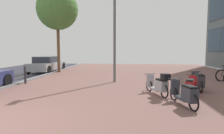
# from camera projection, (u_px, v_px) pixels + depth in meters

# --- Properties ---
(ground) EXTENTS (21.00, 40.00, 0.13)m
(ground) POSITION_uv_depth(u_px,v_px,m) (38.00, 131.00, 4.31)
(ground) COLOR #22202F
(scooter_near) EXTENTS (0.90, 1.63, 0.75)m
(scooter_near) POSITION_uv_depth(u_px,v_px,m) (191.00, 86.00, 7.69)
(scooter_near) COLOR black
(scooter_near) RESTS_ON ground
(scooter_mid) EXTENTS (0.57, 1.87, 0.81)m
(scooter_mid) POSITION_uv_depth(u_px,v_px,m) (198.00, 81.00, 8.47)
(scooter_mid) COLOR black
(scooter_mid) RESTS_ON ground
(scooter_far) EXTENTS (0.70, 1.74, 0.83)m
(scooter_far) POSITION_uv_depth(u_px,v_px,m) (185.00, 94.00, 6.09)
(scooter_far) COLOR black
(scooter_far) RESTS_ON ground
(scooter_extra) EXTENTS (0.88, 1.65, 0.96)m
(scooter_extra) POSITION_uv_depth(u_px,v_px,m) (159.00, 85.00, 7.55)
(scooter_extra) COLOR black
(scooter_extra) RESTS_ON ground
(parked_car_far) EXTENTS (1.79, 4.32, 1.26)m
(parked_car_far) POSITION_uv_depth(u_px,v_px,m) (47.00, 64.00, 15.96)
(parked_car_far) COLOR #A4A8AA
(parked_car_far) RESTS_ON ground
(lamp_post) EXTENTS (0.20, 0.52, 5.90)m
(lamp_post) POSITION_uv_depth(u_px,v_px,m) (115.00, 23.00, 10.40)
(lamp_post) COLOR slate
(lamp_post) RESTS_ON ground
(street_tree) EXTENTS (3.24, 3.24, 6.64)m
(street_tree) POSITION_uv_depth(u_px,v_px,m) (57.00, 10.00, 14.99)
(street_tree) COLOR brown
(street_tree) RESTS_ON ground
(bollard_far) EXTENTS (0.12, 0.12, 0.93)m
(bollard_far) POSITION_uv_depth(u_px,v_px,m) (25.00, 75.00, 10.18)
(bollard_far) COLOR #38383D
(bollard_far) RESTS_ON ground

